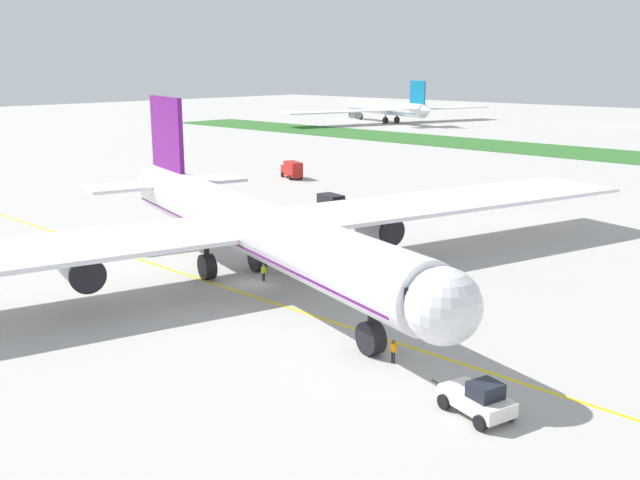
# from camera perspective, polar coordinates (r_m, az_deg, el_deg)

# --- Properties ---
(ground_plane) EXTENTS (600.00, 600.00, 0.00)m
(ground_plane) POSITION_cam_1_polar(r_m,az_deg,el_deg) (67.12, -5.39, -3.43)
(ground_plane) COLOR #ADAAA5
(ground_plane) RESTS_ON ground
(apron_taxi_line) EXTENTS (280.00, 0.36, 0.01)m
(apron_taxi_line) POSITION_cam_1_polar(r_m,az_deg,el_deg) (65.68, -6.94, -3.85)
(apron_taxi_line) COLOR yellow
(apron_taxi_line) RESTS_ON ground
(airliner_foreground) EXTENTS (57.00, 93.94, 16.13)m
(airliner_foreground) POSITION_cam_1_polar(r_m,az_deg,el_deg) (66.15, -5.87, 1.21)
(airliner_foreground) COLOR white
(airliner_foreground) RESTS_ON ground
(pushback_tug) EXTENTS (6.20, 3.50, 2.21)m
(pushback_tug) POSITION_cam_1_polar(r_m,az_deg,el_deg) (43.42, 12.30, -12.08)
(pushback_tug) COLOR white
(pushback_tug) RESTS_ON ground
(ground_crew_wingwalker_port) EXTENTS (0.58, 0.29, 1.65)m
(ground_crew_wingwalker_port) POSITION_cam_1_polar(r_m,az_deg,el_deg) (49.56, 5.77, -8.51)
(ground_crew_wingwalker_port) COLOR black
(ground_crew_wingwalker_port) RESTS_ON ground
(ground_crew_marshaller_front) EXTENTS (0.24, 0.56, 1.60)m
(ground_crew_marshaller_front) POSITION_cam_1_polar(r_m,az_deg,el_deg) (67.51, -4.45, -2.45)
(ground_crew_marshaller_front) COLOR black
(ground_crew_marshaller_front) RESTS_ON ground
(service_truck_baggage_loader) EXTENTS (5.95, 3.97, 2.99)m
(service_truck_baggage_loader) POSITION_cam_1_polar(r_m,az_deg,el_deg) (128.45, -2.21, 5.55)
(service_truck_baggage_loader) COLOR #B21E19
(service_truck_baggage_loader) RESTS_ON ground
(service_truck_fuel_bowser) EXTENTS (5.19, 3.17, 2.57)m
(service_truck_fuel_bowser) POSITION_cam_1_polar(r_m,az_deg,el_deg) (97.61, 1.05, 2.88)
(service_truck_fuel_bowser) COLOR black
(service_truck_fuel_bowser) RESTS_ON ground
(parked_airliner_far_left) EXTENTS (48.45, 79.56, 14.43)m
(parked_airliner_far_left) POSITION_cam_1_polar(r_m,az_deg,el_deg) (252.73, 5.29, 10.24)
(parked_airliner_far_left) COLOR white
(parked_airliner_far_left) RESTS_ON ground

